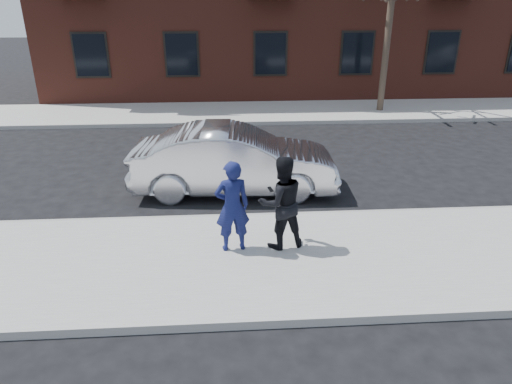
{
  "coord_description": "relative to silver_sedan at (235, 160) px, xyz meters",
  "views": [
    {
      "loc": [
        -1.87,
        -7.35,
        4.54
      ],
      "look_at": [
        -1.36,
        0.4,
        1.18
      ],
      "focal_mm": 32.0,
      "sensor_mm": 36.0,
      "label": 1
    }
  ],
  "objects": [
    {
      "name": "near_sidewalk",
      "position": [
        1.7,
        -3.45,
        -0.75
      ],
      "size": [
        50.0,
        3.5,
        0.15
      ],
      "primitive_type": "cube",
      "color": "gray",
      "rests_on": "ground"
    },
    {
      "name": "ground",
      "position": [
        1.7,
        -3.2,
        -0.82
      ],
      "size": [
        100.0,
        100.0,
        0.0
      ],
      "primitive_type": "plane",
      "color": "black",
      "rests_on": "ground"
    },
    {
      "name": "near_curb",
      "position": [
        1.7,
        -1.65,
        -0.75
      ],
      "size": [
        50.0,
        0.1,
        0.15
      ],
      "primitive_type": "cube",
      "color": "#999691",
      "rests_on": "ground"
    },
    {
      "name": "man_peacoat",
      "position": [
        0.79,
        -3.01,
        0.22
      ],
      "size": [
        1.0,
        0.86,
        1.79
      ],
      "rotation": [
        0.0,
        0.0,
        3.38
      ],
      "color": "black",
      "rests_on": "near_sidewalk"
    },
    {
      "name": "far_sidewalk",
      "position": [
        1.7,
        8.05,
        -0.75
      ],
      "size": [
        50.0,
        3.5,
        0.15
      ],
      "primitive_type": "cube",
      "color": "gray",
      "rests_on": "ground"
    },
    {
      "name": "silver_sedan",
      "position": [
        0.0,
        0.0,
        0.0
      ],
      "size": [
        5.05,
        1.96,
        1.64
      ],
      "primitive_type": "imported",
      "rotation": [
        0.0,
        0.0,
        1.53
      ],
      "color": "silver",
      "rests_on": "ground"
    },
    {
      "name": "man_hoodie",
      "position": [
        -0.11,
        -3.08,
        0.2
      ],
      "size": [
        0.7,
        0.54,
        1.75
      ],
      "rotation": [
        0.0,
        0.0,
        3.31
      ],
      "color": "navy",
      "rests_on": "near_sidewalk"
    },
    {
      "name": "far_curb",
      "position": [
        1.7,
        6.25,
        -0.75
      ],
      "size": [
        50.0,
        0.1,
        0.15
      ],
      "primitive_type": "cube",
      "color": "#999691",
      "rests_on": "ground"
    }
  ]
}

